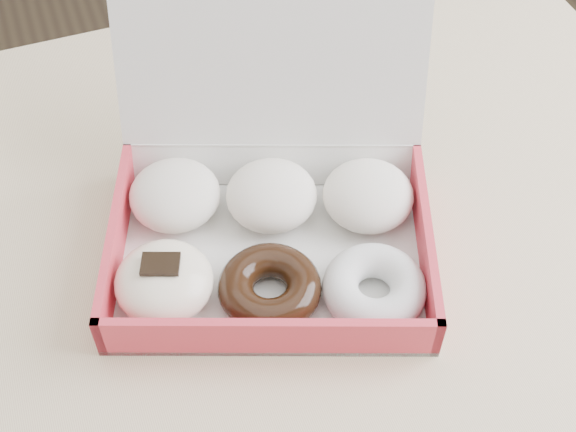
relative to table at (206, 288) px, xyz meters
name	(u,v)px	position (x,y,z in m)	size (l,w,h in m)	color
table	(206,288)	(0.00, 0.00, 0.00)	(1.20, 0.80, 0.75)	tan
donut_box	(267,220)	(0.07, -0.02, 0.12)	(0.41, 0.39, 0.23)	white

